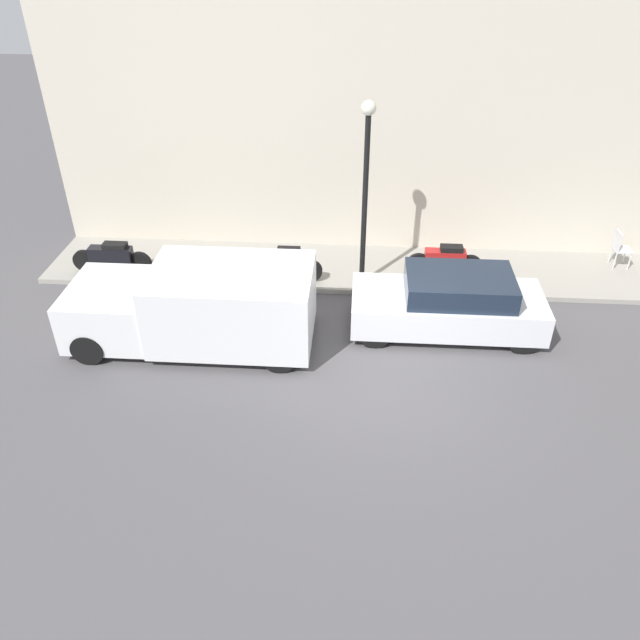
{
  "coord_description": "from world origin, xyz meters",
  "views": [
    {
      "loc": [
        -9.27,
        0.67,
        7.49
      ],
      "look_at": [
        1.08,
        1.39,
        0.6
      ],
      "focal_mm": 35.0,
      "sensor_mm": 36.0,
      "label": 1
    }
  ],
  "objects_px": {
    "parked_car": "(449,304)",
    "motorcycle_blue": "(284,263)",
    "cafe_chair": "(620,247)",
    "streetlamp": "(366,173)",
    "delivery_van": "(196,305)",
    "motorcycle_red": "(445,260)",
    "motorcycle_black": "(112,256)"
  },
  "relations": [
    {
      "from": "parked_car",
      "to": "motorcycle_blue",
      "type": "height_order",
      "value": "parked_car"
    },
    {
      "from": "motorcycle_blue",
      "to": "cafe_chair",
      "type": "xyz_separation_m",
      "value": [
        1.24,
        -8.03,
        0.08
      ]
    },
    {
      "from": "streetlamp",
      "to": "delivery_van",
      "type": "bearing_deg",
      "value": 125.9
    },
    {
      "from": "parked_car",
      "to": "delivery_van",
      "type": "distance_m",
      "value": 5.18
    },
    {
      "from": "parked_car",
      "to": "motorcycle_red",
      "type": "relative_size",
      "value": 2.22
    },
    {
      "from": "delivery_van",
      "to": "motorcycle_black",
      "type": "distance_m",
      "value": 3.69
    },
    {
      "from": "motorcycle_red",
      "to": "motorcycle_black",
      "type": "relative_size",
      "value": 0.93
    },
    {
      "from": "streetlamp",
      "to": "cafe_chair",
      "type": "distance_m",
      "value": 6.69
    },
    {
      "from": "motorcycle_red",
      "to": "motorcycle_black",
      "type": "bearing_deg",
      "value": 92.42
    },
    {
      "from": "streetlamp",
      "to": "motorcycle_black",
      "type": "bearing_deg",
      "value": 88.77
    },
    {
      "from": "parked_car",
      "to": "streetlamp",
      "type": "xyz_separation_m",
      "value": [
        1.64,
        1.83,
        2.15
      ]
    },
    {
      "from": "streetlamp",
      "to": "motorcycle_blue",
      "type": "bearing_deg",
      "value": 89.46
    },
    {
      "from": "parked_car",
      "to": "delivery_van",
      "type": "relative_size",
      "value": 0.81
    },
    {
      "from": "motorcycle_black",
      "to": "cafe_chair",
      "type": "height_order",
      "value": "cafe_chair"
    },
    {
      "from": "motorcycle_black",
      "to": "motorcycle_blue",
      "type": "relative_size",
      "value": 1.05
    },
    {
      "from": "streetlamp",
      "to": "cafe_chair",
      "type": "bearing_deg",
      "value": -78.55
    },
    {
      "from": "cafe_chair",
      "to": "motorcycle_black",
      "type": "bearing_deg",
      "value": 95.29
    },
    {
      "from": "motorcycle_black",
      "to": "motorcycle_blue",
      "type": "height_order",
      "value": "motorcycle_blue"
    },
    {
      "from": "parked_car",
      "to": "motorcycle_red",
      "type": "bearing_deg",
      "value": -3.4
    },
    {
      "from": "delivery_van",
      "to": "cafe_chair",
      "type": "relative_size",
      "value": 5.29
    },
    {
      "from": "delivery_van",
      "to": "motorcycle_black",
      "type": "height_order",
      "value": "delivery_van"
    },
    {
      "from": "motorcycle_black",
      "to": "streetlamp",
      "type": "relative_size",
      "value": 0.46
    },
    {
      "from": "motorcycle_blue",
      "to": "motorcycle_red",
      "type": "bearing_deg",
      "value": -83.24
    },
    {
      "from": "motorcycle_blue",
      "to": "cafe_chair",
      "type": "height_order",
      "value": "cafe_chair"
    },
    {
      "from": "cafe_chair",
      "to": "motorcycle_red",
      "type": "bearing_deg",
      "value": 100.55
    },
    {
      "from": "motorcycle_blue",
      "to": "streetlamp",
      "type": "distance_m",
      "value": 2.88
    },
    {
      "from": "motorcycle_red",
      "to": "streetlamp",
      "type": "distance_m",
      "value": 3.01
    },
    {
      "from": "motorcycle_black",
      "to": "motorcycle_blue",
      "type": "distance_m",
      "value": 4.15
    },
    {
      "from": "parked_car",
      "to": "delivery_van",
      "type": "bearing_deg",
      "value": 98.35
    },
    {
      "from": "motorcycle_black",
      "to": "streetlamp",
      "type": "xyz_separation_m",
      "value": [
        -0.13,
        -5.98,
        2.26
      ]
    },
    {
      "from": "motorcycle_black",
      "to": "motorcycle_blue",
      "type": "xyz_separation_m",
      "value": [
        -0.11,
        -4.15,
        0.03
      ]
    },
    {
      "from": "motorcycle_red",
      "to": "motorcycle_black",
      "type": "distance_m",
      "value": 7.94
    }
  ]
}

